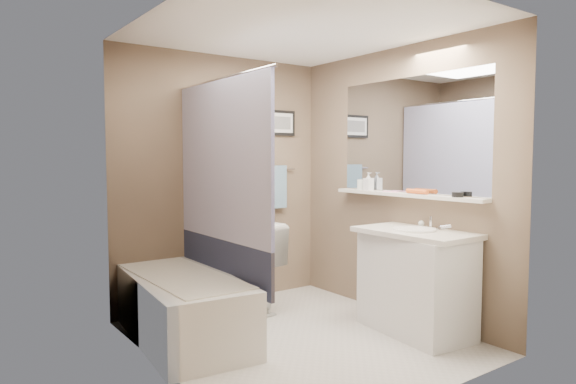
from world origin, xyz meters
TOP-DOWN VIEW (x-y plane):
  - ground at (0.00, 0.00)m, footprint 2.50×2.50m
  - ceiling at (0.00, 0.00)m, footprint 2.20×2.50m
  - wall_back at (0.00, 1.23)m, footprint 2.20×0.04m
  - wall_front at (0.00, -1.23)m, footprint 2.20×0.04m
  - wall_left at (-1.08, 0.00)m, footprint 0.04×2.50m
  - wall_right at (1.08, 0.00)m, footprint 0.04×2.50m
  - tile_surround at (-1.09, 0.50)m, footprint 0.02×1.55m
  - curtain_rod at (-0.40, 0.50)m, footprint 0.02×1.55m
  - curtain_upper at (-0.40, 0.50)m, footprint 0.03×1.45m
  - curtain_lower at (-0.40, 0.50)m, footprint 0.03×1.45m
  - mirror at (1.09, -0.15)m, footprint 0.02×1.60m
  - shelf at (1.04, -0.15)m, footprint 0.12×1.60m
  - towel_bar at (0.55, 1.22)m, footprint 0.60×0.02m
  - towel at (0.55, 1.20)m, footprint 0.34×0.05m
  - art_frame at (0.55, 1.23)m, footprint 0.62×0.02m
  - art_mat at (0.55, 1.22)m, footprint 0.56×0.00m
  - art_image at (0.55, 1.22)m, footprint 0.50×0.00m
  - door at (0.55, -1.24)m, footprint 0.80×0.02m
  - door_handle at (0.22, -1.19)m, footprint 0.10×0.02m
  - bathtub at (-0.75, 0.52)m, footprint 0.84×1.56m
  - tub_rim at (-0.75, 0.52)m, footprint 0.56×1.36m
  - toilet at (-0.00, 0.90)m, footprint 0.58×0.88m
  - vanity at (0.85, -0.44)m, footprint 0.60×0.95m
  - countertop at (0.84, -0.44)m, footprint 0.54×0.96m
  - sink_basin at (0.83, -0.44)m, footprint 0.34×0.34m
  - faucet_spout at (1.03, -0.44)m, footprint 0.02×0.02m
  - faucet_knob at (1.03, -0.34)m, footprint 0.05×0.05m
  - candle_bowl_near at (1.04, -0.69)m, footprint 0.09×0.09m
  - hair_brush_front at (1.04, -0.29)m, footprint 0.05×0.22m
  - pink_comb at (1.04, 0.01)m, footprint 0.04×0.16m
  - glass_jar at (1.04, 0.39)m, footprint 0.08×0.08m
  - soap_bottle at (1.04, 0.29)m, footprint 0.08×0.08m

SIDE VIEW (x-z plane):
  - ground at x=0.00m, z-range 0.00..0.00m
  - bathtub at x=-0.75m, z-range 0.00..0.50m
  - vanity at x=0.85m, z-range 0.00..0.80m
  - toilet at x=0.00m, z-range 0.00..0.84m
  - tub_rim at x=-0.75m, z-range 0.49..0.51m
  - curtain_lower at x=-0.40m, z-range 0.40..0.76m
  - countertop at x=0.84m, z-range 0.80..0.84m
  - sink_basin at x=0.83m, z-range 0.84..0.86m
  - faucet_knob at x=1.03m, z-range 0.84..0.90m
  - faucet_spout at x=1.03m, z-range 0.84..0.94m
  - tile_surround at x=-1.09m, z-range 0.00..2.00m
  - door at x=0.55m, z-range 0.00..2.00m
  - door_handle at x=0.22m, z-range 0.99..1.01m
  - shelf at x=1.04m, z-range 1.09..1.11m
  - pink_comb at x=1.04m, z-range 1.11..1.12m
  - towel at x=0.55m, z-range 0.90..1.34m
  - candle_bowl_near at x=1.04m, z-range 1.11..1.16m
  - hair_brush_front at x=1.04m, z-range 1.12..1.16m
  - glass_jar at x=1.04m, z-range 1.11..1.22m
  - soap_bottle at x=1.04m, z-range 1.11..1.28m
  - wall_back at x=0.00m, z-range 0.00..2.40m
  - wall_front at x=0.00m, z-range 0.00..2.40m
  - wall_left at x=-1.08m, z-range 0.00..2.40m
  - wall_right at x=1.08m, z-range 0.00..2.40m
  - towel_bar at x=0.55m, z-range 1.29..1.31m
  - curtain_upper at x=-0.40m, z-range 0.76..2.04m
  - mirror at x=1.09m, z-range 1.12..2.12m
  - art_frame at x=0.55m, z-range 1.65..1.91m
  - art_mat at x=0.55m, z-range 1.68..1.88m
  - art_image at x=0.55m, z-range 1.72..1.84m
  - curtain_rod at x=-0.40m, z-range 2.04..2.06m
  - ceiling at x=0.00m, z-range 2.36..2.40m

